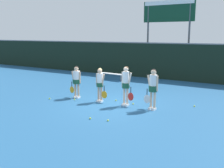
{
  "coord_description": "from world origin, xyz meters",
  "views": [
    {
      "loc": [
        6.19,
        -10.11,
        3.19
      ],
      "look_at": [
        0.0,
        0.04,
        0.93
      ],
      "focal_mm": 42.0,
      "sensor_mm": 36.0,
      "label": 1
    }
  ],
  "objects": [
    {
      "name": "fence_windscreen",
      "position": [
        0.0,
        7.71,
        1.32
      ],
      "size": [
        60.0,
        0.08,
        2.61
      ],
      "color": "black",
      "rests_on": "ground_plane"
    },
    {
      "name": "player_0",
      "position": [
        -2.11,
        0.06,
        0.98
      ],
      "size": [
        0.67,
        0.4,
        1.63
      ],
      "rotation": [
        0.0,
        0.0,
        0.05
      ],
      "color": "tan",
      "rests_on": "ground_plane"
    },
    {
      "name": "scoreboard",
      "position": [
        -0.7,
        9.28,
        4.43
      ],
      "size": [
        3.94,
        0.15,
        5.65
      ],
      "color": "#515156",
      "rests_on": "ground_plane"
    },
    {
      "name": "tennis_ball_5",
      "position": [
        -1.91,
        -0.37,
        0.03
      ],
      "size": [
        0.07,
        0.07,
        0.07
      ],
      "primitive_type": "sphere",
      "color": "#CCE033",
      "rests_on": "ground_plane"
    },
    {
      "name": "tennis_ball_0",
      "position": [
        0.93,
        0.39,
        0.03
      ],
      "size": [
        0.07,
        0.07,
        0.07
      ],
      "primitive_type": "sphere",
      "color": "#CCE033",
      "rests_on": "ground_plane"
    },
    {
      "name": "tennis_ball_4",
      "position": [
        -3.07,
        -0.91,
        0.04
      ],
      "size": [
        0.07,
        0.07,
        0.07
      ],
      "primitive_type": "sphere",
      "color": "#CCE033",
      "rests_on": "ground_plane"
    },
    {
      "name": "bench_courtside",
      "position": [
        -3.32,
        5.49,
        0.41
      ],
      "size": [
        2.01,
        0.54,
        0.47
      ],
      "rotation": [
        0.0,
        0.0,
        -0.09
      ],
      "color": "silver",
      "rests_on": "ground_plane"
    },
    {
      "name": "tennis_ball_1",
      "position": [
        3.45,
        1.46,
        0.03
      ],
      "size": [
        0.07,
        0.07,
        0.07
      ],
      "primitive_type": "sphere",
      "color": "#CCE033",
      "rests_on": "ground_plane"
    },
    {
      "name": "tennis_ball_6",
      "position": [
        0.5,
        -2.37,
        0.04
      ],
      "size": [
        0.07,
        0.07,
        0.07
      ],
      "primitive_type": "sphere",
      "color": "#CCE033",
      "rests_on": "ground_plane"
    },
    {
      "name": "player_1",
      "position": [
        -0.64,
        -0.0,
        0.96
      ],
      "size": [
        0.63,
        0.33,
        1.63
      ],
      "rotation": [
        0.0,
        0.0,
        -0.02
      ],
      "color": "tan",
      "rests_on": "ground_plane"
    },
    {
      "name": "tennis_ball_2",
      "position": [
        -0.07,
        0.53,
        0.03
      ],
      "size": [
        0.07,
        0.07,
        0.07
      ],
      "primitive_type": "sphere",
      "color": "#CCE033",
      "rests_on": "ground_plane"
    },
    {
      "name": "player_3",
      "position": [
        2.02,
        0.07,
        1.06
      ],
      "size": [
        0.66,
        0.37,
        1.77
      ],
      "rotation": [
        0.0,
        0.0,
        -0.15
      ],
      "color": "beige",
      "rests_on": "ground_plane"
    },
    {
      "name": "tennis_ball_3",
      "position": [
        1.2,
        -2.22,
        0.03
      ],
      "size": [
        0.07,
        0.07,
        0.07
      ],
      "primitive_type": "sphere",
      "color": "#CCE033",
      "rests_on": "ground_plane"
    },
    {
      "name": "player_2",
      "position": [
        0.73,
        0.04,
        1.06
      ],
      "size": [
        0.62,
        0.34,
        1.8
      ],
      "rotation": [
        0.0,
        0.0,
        -0.02
      ],
      "color": "beige",
      "rests_on": "ground_plane"
    },
    {
      "name": "ground_plane",
      "position": [
        0.0,
        0.0,
        0.0
      ],
      "size": [
        140.0,
        140.0,
        0.0
      ],
      "primitive_type": "plane",
      "color": "#235684"
    }
  ]
}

